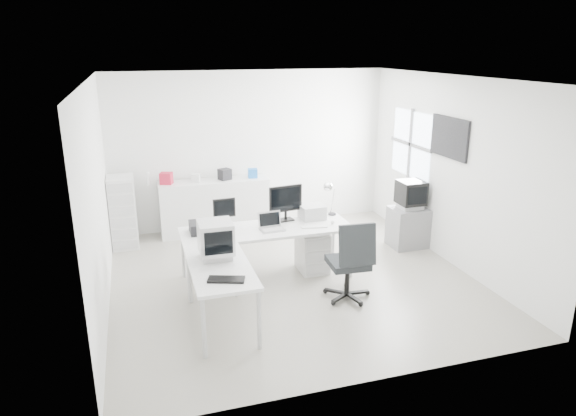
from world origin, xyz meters
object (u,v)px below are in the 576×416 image
object	(u,v)px
main_desk	(267,253)
side_desk	(221,295)
filing_cabinet	(123,212)
inkjet_printer	(205,227)
crt_monitor	(216,242)
crt_tv	(411,195)
laptop	(272,223)
laser_printer	(312,212)
sideboard	(215,206)
office_chair	(348,259)
lcd_monitor_small	(224,213)
lcd_monitor_large	(286,203)
tv_cabinet	(408,227)
drawer_pedestal	(312,251)

from	to	relation	value
main_desk	side_desk	bearing A→B (deg)	-127.69
main_desk	filing_cabinet	xyz separation A→B (m)	(-1.95, 1.84, 0.22)
inkjet_printer	crt_monitor	xyz separation A→B (m)	(0.00, -0.95, 0.13)
crt_tv	crt_monitor	bearing A→B (deg)	-158.33
laptop	laser_printer	size ratio (longest dim) A/B	0.89
crt_tv	sideboard	xyz separation A→B (m)	(-2.96, 1.60, -0.40)
office_chair	crt_tv	distance (m)	2.24
lcd_monitor_small	laser_printer	size ratio (longest dim) A/B	1.12
lcd_monitor_large	filing_cabinet	bearing A→B (deg)	137.00
lcd_monitor_small	lcd_monitor_large	bearing A→B (deg)	-2.98
main_desk	crt_tv	bearing A→B (deg)	11.10
laser_printer	office_chair	bearing A→B (deg)	-88.55
inkjet_printer	lcd_monitor_small	size ratio (longest dim) A/B	1.06
tv_cabinet	filing_cabinet	bearing A→B (deg)	163.38
main_desk	sideboard	xyz separation A→B (m)	(-0.41, 2.10, 0.10)
main_desk	crt_tv	world-z (taller)	crt_tv
laser_printer	filing_cabinet	world-z (taller)	filing_cabinet
office_chair	inkjet_printer	bearing A→B (deg)	153.05
lcd_monitor_small	laser_printer	world-z (taller)	lcd_monitor_small
main_desk	laser_printer	distance (m)	0.91
tv_cabinet	filing_cabinet	xyz separation A→B (m)	(-4.50, 1.34, 0.27)
main_desk	sideboard	world-z (taller)	sideboard
main_desk	crt_monitor	size ratio (longest dim) A/B	5.74
side_desk	laptop	bearing A→B (deg)	48.01
laptop	crt_monitor	xyz separation A→B (m)	(-0.90, -0.75, 0.11)
tv_cabinet	filing_cabinet	distance (m)	4.70
side_desk	crt_tv	size ratio (longest dim) A/B	2.80
inkjet_printer	crt_tv	size ratio (longest dim) A/B	0.83
side_desk	crt_monitor	distance (m)	0.64
main_desk	lcd_monitor_large	bearing A→B (deg)	35.54
office_chair	tv_cabinet	xyz separation A→B (m)	(1.70, 1.41, -0.23)
drawer_pedestal	lcd_monitor_small	size ratio (longest dim) A/B	1.52
laptop	sideboard	size ratio (longest dim) A/B	0.16
side_desk	filing_cabinet	size ratio (longest dim) A/B	1.17
laptop	crt_monitor	size ratio (longest dim) A/B	0.75
lcd_monitor_small	crt_monitor	distance (m)	1.14
sideboard	filing_cabinet	size ratio (longest dim) A/B	1.60
laptop	main_desk	bearing A→B (deg)	112.64
crt_monitor	office_chair	distance (m)	1.75
main_desk	inkjet_printer	distance (m)	0.97
crt_monitor	filing_cabinet	distance (m)	2.93
crt_monitor	sideboard	size ratio (longest dim) A/B	0.22
sideboard	main_desk	bearing A→B (deg)	-78.97
inkjet_printer	laptop	xyz separation A→B (m)	(0.90, -0.20, 0.03)
lcd_monitor_small	tv_cabinet	distance (m)	3.17
laptop	sideboard	xyz separation A→B (m)	(-0.46, 2.20, -0.37)
side_desk	lcd_monitor_large	size ratio (longest dim) A/B	2.66
lcd_monitor_large	office_chair	bearing A→B (deg)	-75.18
crt_tv	sideboard	distance (m)	3.39
main_desk	laser_printer	xyz separation A→B (m)	(0.75, 0.22, 0.48)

